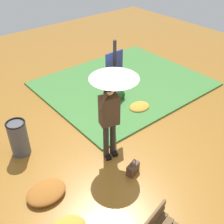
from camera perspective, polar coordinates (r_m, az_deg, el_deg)
ground_plane at (r=6.25m, az=0.32°, el=-8.73°), size 18.00×18.00×0.00m
grass_verge at (r=8.84m, az=2.38°, el=5.78°), size 4.80×4.00×0.05m
person_with_umbrella at (r=5.37m, az=-0.01°, el=3.95°), size 0.96×0.96×2.04m
info_sign_post at (r=6.11m, az=0.47°, el=6.89°), size 0.44×0.07×2.30m
handbag at (r=5.80m, az=4.27°, el=-11.40°), size 0.33×0.22×0.37m
trash_bin at (r=6.36m, az=-18.45°, el=-5.04°), size 0.42×0.42×0.83m
shrub_cluster at (r=7.92m, az=0.44°, el=3.81°), size 0.60×0.55×0.49m
leaf_pile_by_bench at (r=5.59m, az=-13.22°, el=-15.59°), size 0.76×0.60×0.17m
leaf_pile_far_path at (r=7.68m, az=5.59°, el=1.09°), size 0.60×0.48×0.13m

